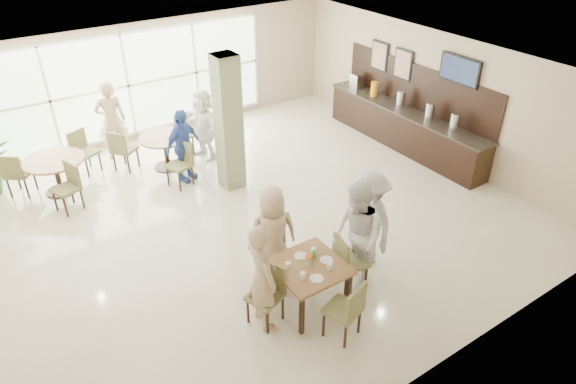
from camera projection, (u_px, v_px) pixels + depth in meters
ground at (244, 217)px, 9.86m from camera, size 10.00×10.00×0.00m
room_shell at (240, 136)px, 8.97m from camera, size 10.00×10.00×10.00m
window_bank at (128, 86)px, 12.03m from camera, size 7.00×0.04×7.00m
column at (228, 124)px, 10.17m from camera, size 0.45×0.45×2.80m
main_table at (309, 270)px, 7.50m from camera, size 1.01×1.01×0.75m
round_table_left at (55, 166)px, 10.36m from camera, size 1.20×1.20×0.75m
round_table_right at (165, 144)px, 11.28m from camera, size 1.10×1.10×0.75m
chairs_main_table at (309, 280)px, 7.60m from camera, size 2.08×1.96×0.95m
chairs_table_left at (57, 171)px, 10.44m from camera, size 1.99×1.92×0.95m
chairs_table_right at (164, 148)px, 11.30m from camera, size 2.18×1.98×0.95m
tabletop_clutter at (311, 262)px, 7.43m from camera, size 0.71×0.74×0.21m
buffet_counter at (404, 125)px, 12.18m from camera, size 0.64×4.70×1.95m
wall_tv at (460, 70)px, 10.68m from camera, size 0.06×1.00×0.58m
framed_art_a at (403, 64)px, 11.97m from camera, size 0.05×0.55×0.70m
framed_art_b at (380, 56)px, 12.53m from camera, size 0.05×0.55×0.70m
teen_left at (262, 277)px, 7.10m from camera, size 0.47×0.66×1.70m
teen_far at (273, 234)px, 8.01m from camera, size 0.89×0.64×1.64m
teen_right at (356, 236)px, 7.81m from camera, size 0.85×1.00×1.81m
teen_standing at (369, 218)px, 8.31m from camera, size 0.81×1.20×1.72m
adult_a at (183, 146)px, 10.68m from camera, size 1.07×0.85×1.59m
adult_b at (203, 124)px, 11.58m from camera, size 0.88×1.59×1.62m
adult_standing at (111, 120)px, 11.50m from camera, size 0.73×0.54×1.84m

